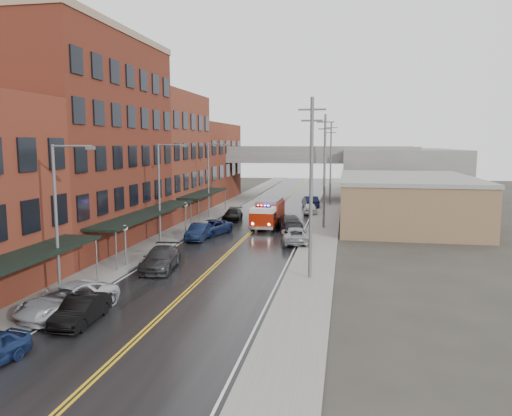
{
  "coord_description": "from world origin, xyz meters",
  "views": [
    {
      "loc": [
        9.44,
        -17.62,
        9.1
      ],
      "look_at": [
        1.18,
        28.0,
        3.0
      ],
      "focal_mm": 35.0,
      "sensor_mm": 36.0,
      "label": 1
    }
  ],
  "objects": [
    {
      "name": "parked_car_left_3",
      "position": [
        -3.6,
        15.7,
        0.78
      ],
      "size": [
        2.86,
        5.64,
        1.57
      ],
      "primitive_type": "imported",
      "rotation": [
        0.0,
        0.0,
        0.13
      ],
      "color": "#272729",
      "rests_on": "ground"
    },
    {
      "name": "road",
      "position": [
        0.0,
        30.0,
        0.01
      ],
      "size": [
        11.0,
        160.0,
        0.02
      ],
      "primitive_type": "cube",
      "color": "black",
      "rests_on": "ground"
    },
    {
      "name": "parked_car_left_5",
      "position": [
        -4.09,
        26.93,
        0.75
      ],
      "size": [
        1.6,
        4.56,
        1.5
      ],
      "primitive_type": "imported",
      "rotation": [
        0.0,
        0.0,
        -0.0
      ],
      "color": "black",
      "rests_on": "ground"
    },
    {
      "name": "right_far_block",
      "position": [
        18.0,
        70.0,
        4.0
      ],
      "size": [
        18.0,
        30.0,
        8.0
      ],
      "primitive_type": "cube",
      "color": "slate",
      "rests_on": "ground"
    },
    {
      "name": "parked_car_right_2",
      "position": [
        5.0,
        45.85,
        0.72
      ],
      "size": [
        2.04,
        4.35,
        1.44
      ],
      "primitive_type": "imported",
      "rotation": [
        0.0,
        0.0,
        3.22
      ],
      "color": "white",
      "rests_on": "ground"
    },
    {
      "name": "utility_pole_0",
      "position": [
        7.2,
        15.0,
        6.31
      ],
      "size": [
        1.8,
        0.24,
        12.0
      ],
      "color": "#59595B",
      "rests_on": "ground"
    },
    {
      "name": "awning_0",
      "position": [
        -7.49,
        4.0,
        2.99
      ],
      "size": [
        2.6,
        16.0,
        3.09
      ],
      "color": "black",
      "rests_on": "ground"
    },
    {
      "name": "utility_pole_1",
      "position": [
        7.2,
        35.0,
        6.31
      ],
      "size": [
        1.8,
        0.24,
        12.0
      ],
      "color": "#59595B",
      "rests_on": "ground"
    },
    {
      "name": "tan_building",
      "position": [
        16.0,
        40.0,
        2.5
      ],
      "size": [
        14.0,
        22.0,
        5.0
      ],
      "primitive_type": "cube",
      "color": "#835E46",
      "rests_on": "ground"
    },
    {
      "name": "parked_car_left_6",
      "position": [
        -3.66,
        29.5,
        0.73
      ],
      "size": [
        3.99,
        5.78,
        1.47
      ],
      "primitive_type": "imported",
      "rotation": [
        0.0,
        0.0,
        -0.33
      ],
      "color": "#132047",
      "rests_on": "ground"
    },
    {
      "name": "parked_car_left_1",
      "position": [
        -3.6,
        4.7,
        0.7
      ],
      "size": [
        1.7,
        4.34,
        1.41
      ],
      "primitive_type": "imported",
      "rotation": [
        0.0,
        0.0,
        0.05
      ],
      "color": "black",
      "rests_on": "ground"
    },
    {
      "name": "parked_car_left_4",
      "position": [
        -4.18,
        16.8,
        0.68
      ],
      "size": [
        1.89,
        4.11,
        1.37
      ],
      "primitive_type": "imported",
      "rotation": [
        0.0,
        0.0,
        -0.07
      ],
      "color": "silver",
      "rests_on": "ground"
    },
    {
      "name": "ground",
      "position": [
        0.0,
        0.0,
        0.0
      ],
      "size": [
        220.0,
        220.0,
        0.0
      ],
      "primitive_type": "plane",
      "color": "#2D2B26",
      "rests_on": "ground"
    },
    {
      "name": "sidewalk_right",
      "position": [
        7.3,
        30.0,
        0.07
      ],
      "size": [
        3.0,
        160.0,
        0.15
      ],
      "primitive_type": "cube",
      "color": "slate",
      "rests_on": "ground"
    },
    {
      "name": "fire_truck",
      "position": [
        1.18,
        35.19,
        1.56
      ],
      "size": [
        3.36,
        7.96,
        2.88
      ],
      "rotation": [
        0.0,
        0.0,
        -0.03
      ],
      "color": "#941906",
      "rests_on": "ground"
    },
    {
      "name": "overpass",
      "position": [
        0.0,
        62.0,
        5.99
      ],
      "size": [
        40.0,
        10.0,
        7.5
      ],
      "color": "slate",
      "rests_on": "ground"
    },
    {
      "name": "street_lamp_1",
      "position": [
        -6.55,
        24.0,
        5.19
      ],
      "size": [
        2.64,
        0.22,
        9.0
      ],
      "color": "#59595B",
      "rests_on": "ground"
    },
    {
      "name": "brick_building_far",
      "position": [
        -13.3,
        58.0,
        6.0
      ],
      "size": [
        9.0,
        20.0,
        12.0
      ],
      "primitive_type": "cube",
      "color": "maroon",
      "rests_on": "ground"
    },
    {
      "name": "parked_car_right_3",
      "position": [
        4.57,
        52.2,
        0.83
      ],
      "size": [
        2.91,
        5.33,
        1.67
      ],
      "primitive_type": "imported",
      "rotation": [
        0.0,
        0.0,
        3.38
      ],
      "color": "black",
      "rests_on": "ground"
    },
    {
      "name": "curb_left",
      "position": [
        -5.65,
        30.0,
        0.07
      ],
      "size": [
        0.3,
        160.0,
        0.15
      ],
      "primitive_type": "cube",
      "color": "gray",
      "rests_on": "ground"
    },
    {
      "name": "street_lamp_0",
      "position": [
        -6.55,
        8.0,
        5.19
      ],
      "size": [
        2.64,
        0.22,
        9.0
      ],
      "color": "#59595B",
      "rests_on": "ground"
    },
    {
      "name": "globe_lamp_2",
      "position": [
        -6.4,
        30.0,
        2.31
      ],
      "size": [
        0.44,
        0.44,
        3.12
      ],
      "color": "#59595B",
      "rests_on": "ground"
    },
    {
      "name": "brick_building_b",
      "position": [
        -13.3,
        23.0,
        9.0
      ],
      "size": [
        9.0,
        20.0,
        18.0
      ],
      "primitive_type": "cube",
      "color": "#5F2619",
      "rests_on": "ground"
    },
    {
      "name": "awning_2",
      "position": [
        -7.49,
        40.5,
        2.99
      ],
      "size": [
        2.6,
        13.0,
        3.09
      ],
      "color": "black",
      "rests_on": "ground"
    },
    {
      "name": "sidewalk_left",
      "position": [
        -7.3,
        30.0,
        0.07
      ],
      "size": [
        3.0,
        160.0,
        0.15
      ],
      "primitive_type": "cube",
      "color": "slate",
      "rests_on": "ground"
    },
    {
      "name": "parked_car_left_7",
      "position": [
        -3.6,
        39.0,
        0.68
      ],
      "size": [
        2.14,
        4.78,
        1.36
      ],
      "primitive_type": "imported",
      "rotation": [
        0.0,
        0.0,
        0.05
      ],
      "color": "black",
      "rests_on": "ground"
    },
    {
      "name": "utility_pole_2",
      "position": [
        7.2,
        55.0,
        6.31
      ],
      "size": [
        1.8,
        0.24,
        12.0
      ],
      "color": "#59595B",
      "rests_on": "ground"
    },
    {
      "name": "brick_building_c",
      "position": [
        -13.3,
        40.5,
        7.5
      ],
      "size": [
        9.0,
        15.0,
        15.0
      ],
      "primitive_type": "cube",
      "color": "brown",
      "rests_on": "ground"
    },
    {
      "name": "parked_car_left_2",
      "position": [
        -5.0,
        5.8,
        0.79
      ],
      "size": [
        4.19,
        6.22,
        1.58
      ],
      "primitive_type": "imported",
      "rotation": [
        0.0,
        0.0,
        -0.3
      ],
      "color": "#B0B2B9",
      "rests_on": "ground"
    },
    {
      "name": "curb_right",
      "position": [
        5.65,
        30.0,
        0.07
      ],
      "size": [
        0.3,
        160.0,
        0.15
      ],
      "primitive_type": "cube",
      "color": "gray",
      "rests_on": "ground"
    },
    {
      "name": "street_lamp_2",
      "position": [
        -6.55,
        40.0,
        5.19
      ],
      "size": [
        2.64,
        0.22,
        9.0
      ],
      "color": "#59595B",
      "rests_on": "ground"
    },
    {
      "name": "globe_lamp_1",
      "position": [
        -6.4,
        16.0,
        2.31
      ],
      "size": [
        0.44,
        0.44,
        3.12
      ],
      "color": "#59595B",
      "rests_on": "ground"
    },
    {
      "name": "awning_1",
      "position": [
        -7.49,
        23.0,
        2.99
      ],
      "size": [
        2.6,
        18.0,
        3.09
      ],
      "color": "black",
      "rests_on": "ground"
    },
    {
      "name": "parked_car_right_1",
      "position": [
        3.6,
        33.87,
        0.81
      ],
      "size": [
        3.84,
        6.02,
        1.62
      ],
      "primitive_type": "imported",
      "rotation": [
        0.0,
        0.0,
        3.44
      ],
      "color": "#29292C",
      "rests_on": "ground"
    },
    {
      "name": "parked_car_right_0",
      "position": [
        5.0,
        26.8,
        0.74
      ],
      "size": [
        3.26,
        5.66,
        1.48
      ],
      "primitive_type": "imported",
      "rotation": [
        0.0,
        0.0,
        3.3
      ],
      "color": "gray",
      "rests_on": "ground"
    }
  ]
}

